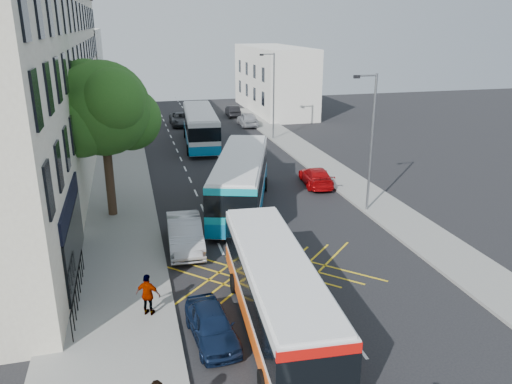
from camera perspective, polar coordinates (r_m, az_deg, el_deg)
ground at (r=18.77m, az=11.48°, el=-16.81°), size 120.00×120.00×0.00m
pavement_left at (r=30.53m, az=-16.00°, el=-2.54°), size 5.00×70.00×0.15m
pavement_right at (r=33.86m, az=12.08°, el=-0.11°), size 3.00×70.00×0.15m
terrace_main at (r=38.85m, az=-24.99°, el=11.11°), size 8.30×45.00×13.50m
terrace_far at (r=69.13m, az=-20.62°, el=12.84°), size 8.00×20.00×10.00m
building_right at (r=64.54m, az=2.02°, el=12.75°), size 6.00×18.00×8.00m
street_tree at (r=28.90m, az=-17.13°, el=8.99°), size 6.30×5.70×8.80m
lamp_near at (r=29.50m, az=12.95°, el=6.21°), size 1.45×0.15×8.00m
lamp_far at (r=47.88m, az=1.92°, el=11.37°), size 1.45×0.15×8.00m
railings at (r=21.53m, az=-19.71°, el=-10.37°), size 0.08×5.60×1.14m
bus_near at (r=18.56m, az=2.33°, el=-11.26°), size 3.07×10.41×2.89m
bus_mid at (r=30.28m, az=-1.73°, el=1.34°), size 6.17×11.91×3.28m
bus_far at (r=46.64m, az=-6.38°, el=7.45°), size 3.60×11.74×3.25m
parked_car_blue at (r=18.44m, az=-5.08°, el=-14.87°), size 1.76×3.72×1.23m
parked_car_silver at (r=25.34m, az=-8.13°, el=-4.70°), size 1.87×4.84×1.57m
red_hatchback at (r=34.99m, az=6.87°, el=1.77°), size 2.33×4.57×1.27m
distant_car_grey at (r=56.16m, az=-8.54°, el=8.23°), size 2.35×5.00×1.38m
distant_car_silver at (r=55.21m, az=-0.96°, el=8.32°), size 1.90×4.48×1.51m
distant_car_dark at (r=61.18m, az=-2.67°, el=9.24°), size 1.57×4.01×1.30m
pedestrian_far at (r=19.80m, az=-12.23°, el=-11.40°), size 1.07×0.82×1.69m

